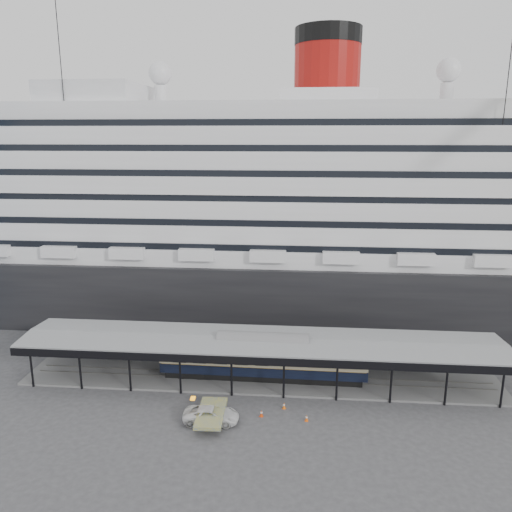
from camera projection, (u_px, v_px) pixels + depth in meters
name	position (u px, v px, depth m)	size (l,w,h in m)	color
ground	(257.00, 401.00, 54.52)	(200.00, 200.00, 0.00)	#3A3A3D
cruise_ship	(274.00, 198.00, 81.16)	(130.00, 30.00, 43.90)	black
platform_canopy	(260.00, 361.00, 58.80)	(56.00, 9.18, 5.30)	slate
port_truck	(211.00, 415.00, 50.33)	(2.60, 5.64, 1.57)	silver
pullman_carriage	(263.00, 357.00, 58.66)	(24.20, 3.50, 23.71)	black
traffic_cone_left	(261.00, 413.00, 51.41)	(0.49, 0.49, 0.72)	#DA3F0C
traffic_cone_mid	(284.00, 406.00, 52.89)	(0.47, 0.47, 0.70)	orange
traffic_cone_right	(307.00, 418.00, 50.60)	(0.39, 0.39, 0.68)	#F4590D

